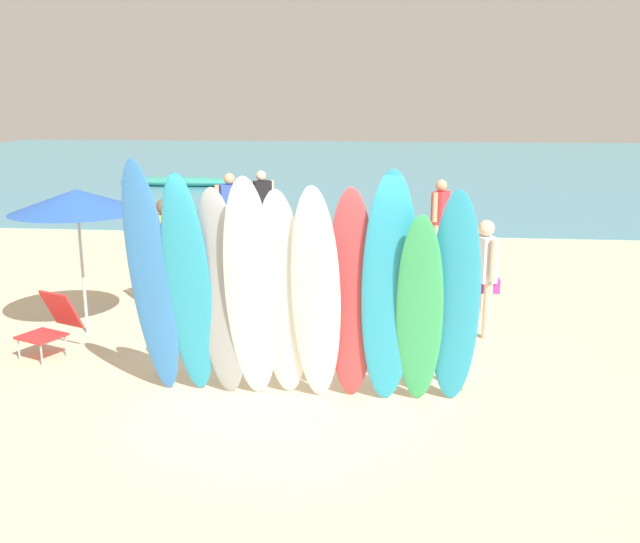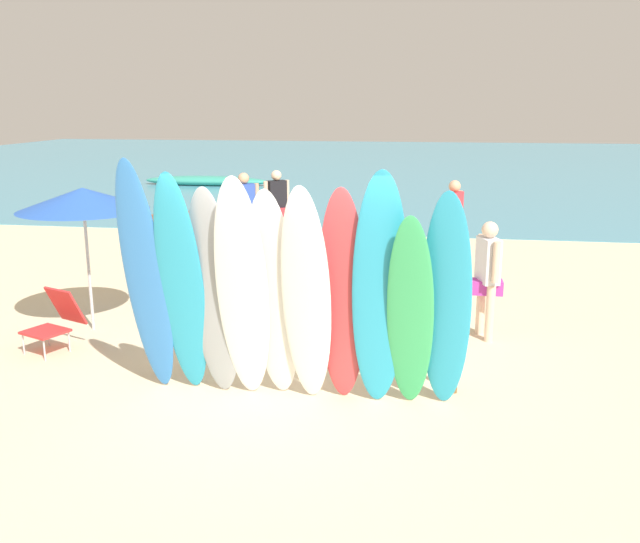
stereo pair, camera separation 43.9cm
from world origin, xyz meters
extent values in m
plane|color=beige|center=(0.00, 14.00, 0.00)|extent=(60.00, 60.00, 0.00)
cube|color=teal|center=(0.00, 29.17, 0.01)|extent=(60.00, 40.00, 0.02)
cylinder|color=brown|center=(-1.73, 0.00, 0.34)|extent=(0.07, 0.07, 0.67)
cylinder|color=brown|center=(1.73, 0.00, 0.34)|extent=(0.07, 0.07, 0.67)
cylinder|color=brown|center=(0.00, 0.00, 0.67)|extent=(3.57, 0.06, 0.06)
ellipsoid|color=#337AD1|center=(-1.58, -0.62, 1.33)|extent=(0.50, 0.73, 2.66)
ellipsoid|color=#289EC6|center=(-1.19, -0.60, 1.27)|extent=(0.51, 0.75, 2.54)
ellipsoid|color=#999EA3|center=(-0.86, -0.55, 1.19)|extent=(0.56, 0.54, 2.37)
ellipsoid|color=white|center=(-0.52, -0.65, 1.25)|extent=(0.58, 0.74, 2.51)
ellipsoid|color=white|center=(-0.20, -0.57, 1.19)|extent=(0.56, 0.71, 2.38)
ellipsoid|color=white|center=(0.16, -0.65, 1.21)|extent=(0.53, 0.73, 2.43)
ellipsoid|color=#D13D42|center=(0.51, -0.48, 1.19)|extent=(0.51, 0.48, 2.38)
ellipsoid|color=#289EC6|center=(0.90, -0.56, 1.29)|extent=(0.61, 0.57, 2.57)
ellipsoid|color=#38B266|center=(1.22, -0.59, 1.08)|extent=(0.52, 0.67, 2.15)
ellipsoid|color=#289EC6|center=(1.58, -0.51, 1.19)|extent=(0.57, 0.61, 2.38)
cylinder|color=brown|center=(-2.42, 2.86, 0.42)|extent=(0.13, 0.13, 0.84)
cylinder|color=brown|center=(-2.69, 2.63, 0.42)|extent=(0.13, 0.13, 0.84)
cube|color=#2D4CB2|center=(-2.55, 2.75, 0.78)|extent=(0.45, 0.28, 0.20)
cube|color=orange|center=(-2.55, 2.75, 1.17)|extent=(0.48, 0.45, 0.66)
sphere|color=brown|center=(-2.55, 2.75, 1.62)|extent=(0.24, 0.24, 0.24)
cylinder|color=brown|center=(-2.34, 2.92, 1.21)|extent=(0.10, 0.10, 0.59)
cylinder|color=brown|center=(-2.77, 2.57, 1.21)|extent=(0.10, 0.10, 0.59)
cylinder|color=tan|center=(1.96, 6.46, 0.41)|extent=(0.12, 0.12, 0.82)
cylinder|color=tan|center=(1.80, 6.16, 0.41)|extent=(0.12, 0.12, 0.82)
cube|color=black|center=(1.88, 6.31, 0.76)|extent=(0.44, 0.27, 0.20)
cube|color=#DB333D|center=(1.88, 6.31, 1.14)|extent=(0.39, 0.48, 0.64)
sphere|color=tan|center=(1.88, 6.31, 1.58)|extent=(0.23, 0.23, 0.23)
cylinder|color=tan|center=(2.00, 6.55, 1.18)|extent=(0.10, 0.10, 0.57)
cylinder|color=tan|center=(1.76, 6.07, 1.18)|extent=(0.10, 0.10, 0.57)
cylinder|color=tan|center=(-2.63, 6.69, 0.42)|extent=(0.13, 0.13, 0.84)
cylinder|color=tan|center=(-2.33, 6.86, 0.42)|extent=(0.13, 0.13, 0.84)
cube|color=#2D4CB2|center=(-2.48, 6.78, 0.77)|extent=(0.45, 0.28, 0.20)
cube|color=#2D4CB2|center=(-2.48, 6.78, 1.16)|extent=(0.49, 0.41, 0.65)
sphere|color=tan|center=(-2.48, 6.78, 1.61)|extent=(0.24, 0.24, 0.24)
cylinder|color=tan|center=(-2.72, 6.63, 1.20)|extent=(0.10, 0.10, 0.58)
cylinder|color=tan|center=(-2.24, 6.92, 1.20)|extent=(0.10, 0.10, 0.58)
cylinder|color=beige|center=(-1.87, 7.90, 0.41)|extent=(0.12, 0.12, 0.82)
cylinder|color=beige|center=(-2.13, 7.68, 0.41)|extent=(0.12, 0.12, 0.82)
cube|color=#DB333D|center=(-2.00, 7.79, 0.75)|extent=(0.44, 0.27, 0.20)
cube|color=black|center=(-2.00, 7.79, 1.14)|extent=(0.46, 0.44, 0.64)
sphere|color=beige|center=(-2.00, 7.79, 1.57)|extent=(0.23, 0.23, 0.23)
cylinder|color=beige|center=(-1.79, 7.96, 1.17)|extent=(0.10, 0.10, 0.57)
cylinder|color=beige|center=(-2.21, 7.61, 1.17)|extent=(0.10, 0.10, 0.57)
cylinder|color=beige|center=(2.25, 1.81, 0.39)|extent=(0.12, 0.12, 0.79)
cylinder|color=beige|center=(2.15, 2.12, 0.39)|extent=(0.12, 0.12, 0.79)
cube|color=#B23399|center=(2.20, 1.96, 0.73)|extent=(0.42, 0.26, 0.19)
cube|color=silver|center=(2.20, 1.96, 1.10)|extent=(0.33, 0.45, 0.62)
sphere|color=beige|center=(2.20, 1.96, 1.52)|extent=(0.22, 0.22, 0.22)
cylinder|color=beige|center=(2.28, 1.71, 1.13)|extent=(0.10, 0.10, 0.55)
cylinder|color=beige|center=(2.12, 2.21, 1.13)|extent=(0.10, 0.10, 0.55)
cylinder|color=#B7B7BC|center=(-3.73, 0.37, 0.14)|extent=(0.02, 0.02, 0.28)
cylinder|color=#B7B7BC|center=(-3.35, 0.20, 0.14)|extent=(0.02, 0.02, 0.28)
cylinder|color=#B7B7BC|center=(-3.59, 0.71, 0.14)|extent=(0.02, 0.02, 0.28)
cylinder|color=#B7B7BC|center=(-3.20, 0.55, 0.14)|extent=(0.02, 0.02, 0.28)
cube|color=red|center=(-3.47, 0.46, 0.30)|extent=(0.64, 0.61, 0.03)
cube|color=red|center=(-3.33, 0.78, 0.56)|extent=(0.56, 0.44, 0.51)
cylinder|color=silver|center=(-3.32, 1.46, 0.98)|extent=(0.04, 0.04, 1.96)
cone|color=blue|center=(-3.32, 1.46, 1.88)|extent=(1.78, 1.78, 0.31)
ellipsoid|color=teal|center=(-7.15, 18.47, 0.18)|extent=(4.89, 1.03, 0.39)
camera|label=1|loc=(0.90, -7.39, 3.18)|focal=38.64mm
camera|label=2|loc=(1.34, -7.33, 3.18)|focal=38.64mm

